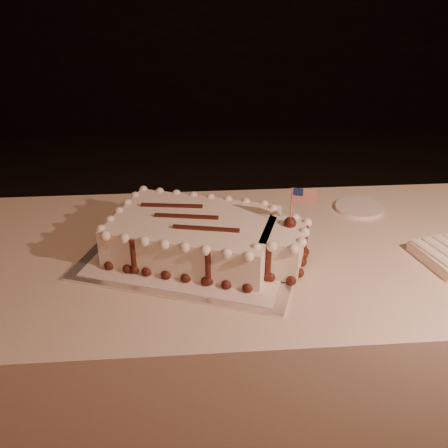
{
  "coord_description": "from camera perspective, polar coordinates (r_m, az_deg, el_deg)",
  "views": [
    {
      "loc": [
        -0.11,
        -0.57,
        1.46
      ],
      "look_at": [
        -0.02,
        0.59,
        0.84
      ],
      "focal_mm": 40.0,
      "sensor_mm": 36.0,
      "label": 1
    }
  ],
  "objects": [
    {
      "name": "room_shell",
      "position": [
        0.58,
        7.02,
        21.78
      ],
      "size": [
        6.1,
        8.1,
        2.9
      ],
      "color": "black",
      "rests_on": "ground"
    },
    {
      "name": "banquet_table",
      "position": [
        1.6,
        0.74,
        -14.59
      ],
      "size": [
        2.4,
        0.8,
        0.75
      ],
      "primitive_type": "cube",
      "color": "beige",
      "rests_on": "ground"
    },
    {
      "name": "side_plate",
      "position": [
        1.65,
        15.15,
        1.8
      ],
      "size": [
        0.15,
        0.15,
        0.01
      ],
      "primitive_type": "cylinder",
      "color": "white",
      "rests_on": "banquet_table"
    },
    {
      "name": "cake_board",
      "position": [
        1.36,
        -3.37,
        -3.31
      ],
      "size": [
        0.67,
        0.58,
        0.01
      ],
      "primitive_type": "cube",
      "rotation": [
        0.0,
        0.0,
        -0.35
      ],
      "color": "white",
      "rests_on": "banquet_table"
    },
    {
      "name": "sheet_cake",
      "position": [
        1.32,
        -2.22,
        -1.42
      ],
      "size": [
        0.55,
        0.42,
        0.21
      ],
      "color": "white",
      "rests_on": "doily"
    },
    {
      "name": "doily",
      "position": [
        1.36,
        -3.38,
        -3.13
      ],
      "size": [
        0.6,
        0.53,
        0.0
      ],
      "primitive_type": "cube",
      "rotation": [
        0.0,
        0.0,
        -0.35
      ],
      "color": "silver",
      "rests_on": "cake_board"
    }
  ]
}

